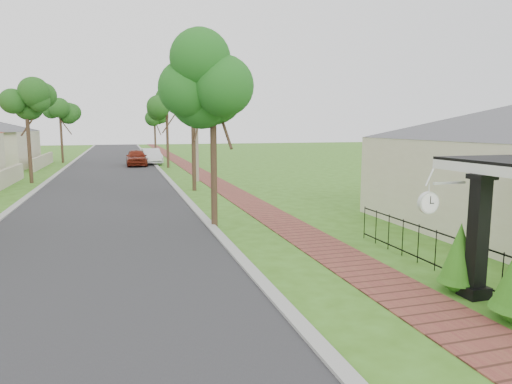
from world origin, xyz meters
name	(u,v)px	position (x,y,z in m)	size (l,w,h in m)	color
ground	(245,303)	(0.00, 0.00, 0.00)	(160.00, 160.00, 0.00)	#3B6B19
road	(109,184)	(-3.00, 20.00, 0.00)	(7.00, 120.00, 0.02)	#28282B
kerb_right	(171,182)	(0.65, 20.00, 0.00)	(0.30, 120.00, 0.10)	#9E9E99
kerb_left	(42,187)	(-6.65, 20.00, 0.00)	(0.30, 120.00, 0.10)	#9E9E99
sidewalk	(212,181)	(3.25, 20.00, 0.00)	(1.50, 120.00, 0.03)	brown
porch_post	(477,243)	(4.55, -1.00, 1.12)	(0.48, 0.48, 2.52)	black
picket_fence	(455,257)	(4.90, 0.00, 0.53)	(0.03, 8.02, 1.00)	black
street_trees	(110,111)	(-2.87, 26.84, 4.54)	(10.70, 37.65, 5.89)	#382619
parked_car_red	(136,158)	(-0.96, 32.51, 0.72)	(1.69, 4.21, 1.43)	maroon
parked_car_white	(151,156)	(0.40, 34.12, 0.70)	(1.48, 4.23, 1.39)	white
near_tree	(213,87)	(0.80, 7.00, 4.73)	(2.31, 2.31, 5.93)	#382619
utility_pole	(196,115)	(2.30, 20.00, 4.13)	(1.20, 0.24, 8.14)	gray
station_clock	(430,201)	(3.68, -0.60, 1.95)	(1.07, 0.13, 0.64)	silver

